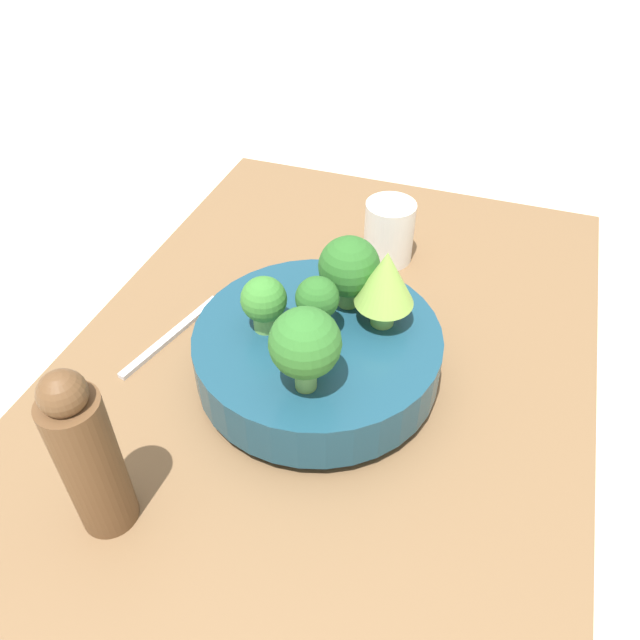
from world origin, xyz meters
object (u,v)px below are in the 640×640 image
Objects in this scene: bowl at (320,353)px; cup at (389,232)px; fork at (172,335)px; pepper_mill at (88,457)px.

cup reaches higher than bowl.
cup is 0.53× the size of fork.
bowl is at bearing 88.16° from fork.
pepper_mill is at bearing 15.88° from fork.
pepper_mill is at bearing -16.42° from cup.
pepper_mill is (0.23, -0.13, 0.05)m from bowl.
bowl reaches higher than fork.
pepper_mill is 1.14× the size of fork.
bowl is 1.63× the size of fork.
cup reaches higher than fork.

